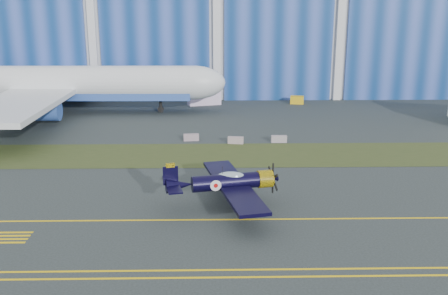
{
  "coord_description": "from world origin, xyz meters",
  "views": [
    {
      "loc": [
        -0.6,
        -45.6,
        17.8
      ],
      "look_at": [
        0.44,
        6.79,
        2.96
      ],
      "focal_mm": 42.0,
      "sensor_mm": 36.0,
      "label": 1
    }
  ],
  "objects_px": {
    "tug": "(297,100)",
    "shipping_container": "(204,98)",
    "warbird": "(226,182)",
    "jetliner": "(50,46)"
  },
  "relations": [
    {
      "from": "warbird",
      "to": "tug",
      "type": "height_order",
      "value": "warbird"
    },
    {
      "from": "tug",
      "to": "shipping_container",
      "type": "bearing_deg",
      "value": -167.61
    },
    {
      "from": "shipping_container",
      "to": "tug",
      "type": "xyz_separation_m",
      "value": [
        16.42,
        0.4,
        -0.54
      ]
    },
    {
      "from": "jetliner",
      "to": "shipping_container",
      "type": "bearing_deg",
      "value": 15.32
    },
    {
      "from": "warbird",
      "to": "shipping_container",
      "type": "xyz_separation_m",
      "value": [
        -2.71,
        47.36,
        -1.15
      ]
    },
    {
      "from": "warbird",
      "to": "tug",
      "type": "bearing_deg",
      "value": 61.65
    },
    {
      "from": "warbird",
      "to": "jetliner",
      "type": "xyz_separation_m",
      "value": [
        -26.83,
        41.13,
        8.42
      ]
    },
    {
      "from": "warbird",
      "to": "shipping_container",
      "type": "bearing_deg",
      "value": 80.95
    },
    {
      "from": "tug",
      "to": "jetliner",
      "type": "bearing_deg",
      "value": -159.7
    },
    {
      "from": "jetliner",
      "to": "shipping_container",
      "type": "xyz_separation_m",
      "value": [
        24.12,
        6.23,
        -9.57
      ]
    }
  ]
}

